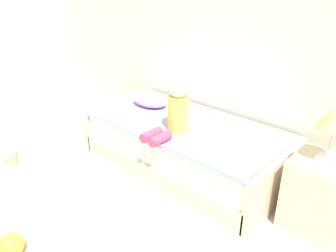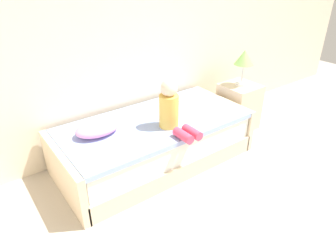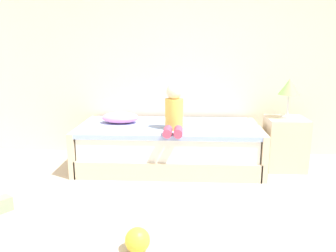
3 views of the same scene
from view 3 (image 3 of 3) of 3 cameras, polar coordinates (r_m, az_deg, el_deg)
name	(u,v)px [view 3 (image 3 of 3)]	position (r m, az deg, el deg)	size (l,w,h in m)	color
wall_rear	(225,42)	(4.54, 9.38, 13.52)	(7.20, 0.10, 2.90)	beige
bed	(169,146)	(4.09, 0.19, -3.35)	(2.11, 1.00, 0.50)	beige
nightstand	(285,143)	(4.24, 18.77, -2.72)	(0.44, 0.44, 0.60)	beige
table_lamp	(289,89)	(4.12, 19.42, 5.83)	(0.24, 0.24, 0.45)	silver
child_figure	(174,112)	(3.76, 0.99, 2.36)	(0.20, 0.51, 0.50)	gold
pillow	(120,118)	(4.18, -7.90, 1.39)	(0.44, 0.30, 0.13)	#EA8CC6
toy_ball	(137,240)	(2.54, -5.07, -18.28)	(0.18, 0.18, 0.18)	yellow
toy_block	(3,204)	(3.40, -25.58, -11.53)	(0.12, 0.12, 0.12)	#7FD872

